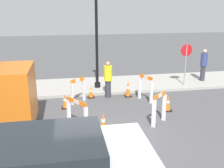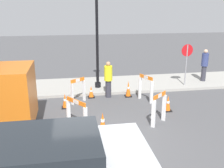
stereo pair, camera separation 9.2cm
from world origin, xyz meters
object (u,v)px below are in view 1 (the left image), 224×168
person_pedestrian (204,64)px  streetlamp_post (96,25)px  stop_sign (186,58)px  person_worker (108,78)px

person_pedestrian → streetlamp_post: bearing=-32.4°
streetlamp_post → stop_sign: bearing=-4.9°
streetlamp_post → stop_sign: (4.37, -0.37, -1.63)m
person_pedestrian → stop_sign: bearing=-11.0°
stop_sign → person_pedestrian: size_ratio=1.22×
stop_sign → person_pedestrian: 1.49m
stop_sign → person_worker: (-4.03, -0.80, -0.64)m
person_worker → person_pedestrian: bearing=105.7°
person_worker → person_pedestrian: size_ratio=0.97×
streetlamp_post → person_pedestrian: 6.05m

